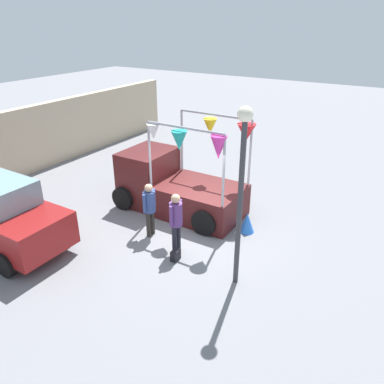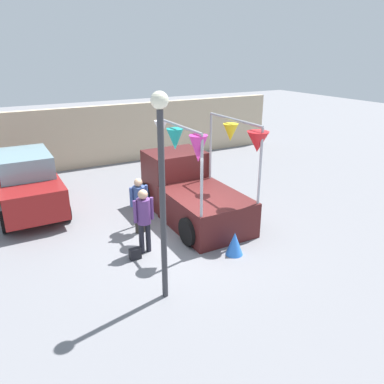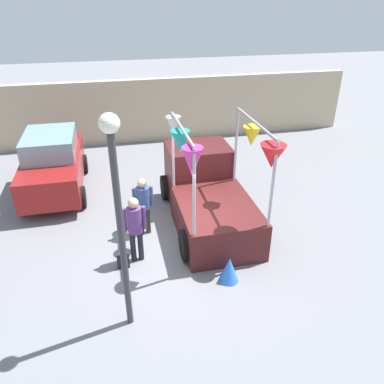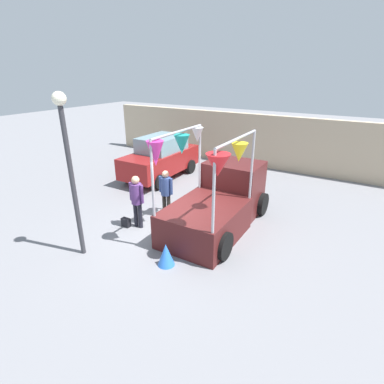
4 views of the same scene
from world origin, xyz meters
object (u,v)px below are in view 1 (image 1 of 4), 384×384
object	(u,v)px
parked_car	(0,214)
person_customer	(176,218)
street_lamp	(242,177)
folded_kite_bundle_azure	(247,223)
person_vendor	(149,205)
vendor_truck	(173,183)
handbag	(176,255)

from	to	relation	value
parked_car	person_customer	bearing A→B (deg)	-62.42
street_lamp	folded_kite_bundle_azure	world-z (taller)	street_lamp
street_lamp	folded_kite_bundle_azure	xyz separation A→B (m)	(2.24, 0.71, -2.41)
parked_car	person_vendor	bearing A→B (deg)	-51.14
vendor_truck	parked_car	distance (m)	5.06
parked_car	handbag	xyz separation A→B (m)	(1.85, -4.41, -0.80)
parked_car	street_lamp	bearing A→B (deg)	-73.00
parked_car	person_customer	distance (m)	4.75
vendor_truck	street_lamp	size ratio (longest dim) A/B	0.99
person_customer	folded_kite_bundle_azure	bearing A→B (deg)	-31.94
person_customer	folded_kite_bundle_azure	xyz separation A→B (m)	(1.92, -1.19, -0.72)
person_customer	handbag	world-z (taller)	person_customer
vendor_truck	parked_car	world-z (taller)	vendor_truck
folded_kite_bundle_azure	parked_car	bearing A→B (deg)	127.29
parked_car	person_vendor	distance (m)	3.99
folded_kite_bundle_azure	vendor_truck	bearing A→B (deg)	86.25
vendor_truck	folded_kite_bundle_azure	distance (m)	2.77
person_vendor	street_lamp	size ratio (longest dim) A/B	0.38
street_lamp	folded_kite_bundle_azure	size ratio (longest dim) A/B	6.97
vendor_truck	street_lamp	distance (m)	4.58
folded_kite_bundle_azure	handbag	bearing A→B (deg)	156.30
vendor_truck	person_vendor	distance (m)	1.84
parked_car	folded_kite_bundle_azure	size ratio (longest dim) A/B	6.67
person_vendor	handbag	size ratio (longest dim) A/B	5.72
vendor_truck	person_vendor	xyz separation A→B (m)	(-1.79, -0.42, 0.10)
person_customer	person_vendor	distance (m)	1.14
person_customer	folded_kite_bundle_azure	world-z (taller)	person_customer
parked_car	street_lamp	world-z (taller)	street_lamp
folded_kite_bundle_azure	person_vendor	bearing A→B (deg)	125.06
parked_car	vendor_truck	bearing A→B (deg)	-32.09
vendor_truck	folded_kite_bundle_azure	bearing A→B (deg)	-93.75
vendor_truck	person_customer	xyz separation A→B (m)	(-2.09, -1.52, 0.16)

